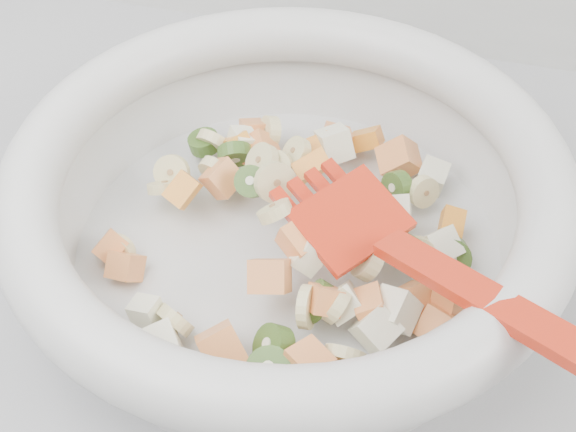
# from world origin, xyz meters

# --- Properties ---
(mixing_bowl) EXTENTS (0.42, 0.36, 0.13)m
(mixing_bowl) POSITION_xyz_m (-0.02, 1.45, 0.96)
(mixing_bowl) COLOR silver
(mixing_bowl) RESTS_ON counter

